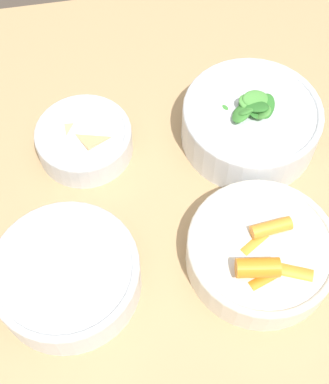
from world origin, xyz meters
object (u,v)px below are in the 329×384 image
at_px(bowl_carrots, 259,252).
at_px(bowl_greens, 249,122).
at_px(bowl_cookies, 82,139).
at_px(bowl_beans_hotdog, 65,276).

xyz_separation_m(bowl_carrots, bowl_greens, (-0.04, -0.20, 0.01)).
relative_size(bowl_carrots, bowl_greens, 0.95).
height_order(bowl_carrots, bowl_cookies, bowl_carrots).
xyz_separation_m(bowl_carrots, bowl_beans_hotdog, (0.24, -0.01, -0.00)).
bearing_deg(bowl_greens, bowl_beans_hotdog, 33.34).
bearing_deg(bowl_carrots, bowl_beans_hotdog, -2.80).
bearing_deg(bowl_cookies, bowl_greens, 174.84).
bearing_deg(bowl_carrots, bowl_greens, -101.19).
xyz_separation_m(bowl_beans_hotdog, bowl_cookies, (-0.04, -0.21, -0.00)).
relative_size(bowl_greens, bowl_cookies, 1.44).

